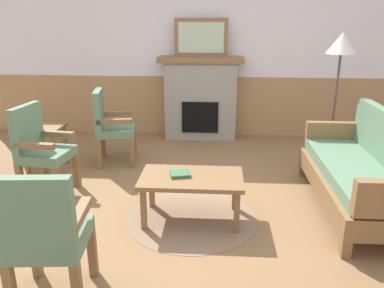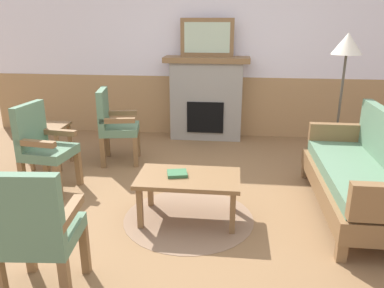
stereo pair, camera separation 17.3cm
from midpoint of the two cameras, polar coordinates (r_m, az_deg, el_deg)
The scene contains 13 objects.
ground_plane at distance 4.00m, azimuth 0.69°, elevation -9.09°, with size 14.00×14.00×0.00m, color olive.
wall_back at distance 6.16m, azimuth 3.25°, elevation 13.41°, with size 7.20×0.14×2.70m.
fireplace at distance 6.01m, azimuth 2.99°, elevation 6.94°, with size 1.30×0.44×1.28m.
framed_picture at distance 5.90m, azimuth 3.14°, elevation 15.61°, with size 0.80×0.04×0.56m.
couch at distance 4.07m, azimuth 24.99°, elevation -4.28°, with size 0.70×1.80×0.98m.
coffee_table at distance 3.59m, azimuth 0.87°, elevation -5.66°, with size 0.96×0.56×0.44m.
round_rug at distance 3.76m, azimuth 0.84°, elevation -10.98°, with size 1.25×1.25×0.01m, color #896B51.
book_on_table at distance 3.59m, azimuth -0.85°, elevation -4.45°, with size 0.18×0.17×0.03m, color #33663D.
armchair_near_fireplace at distance 5.07m, azimuth -10.64°, elevation 3.15°, with size 0.56×0.56×0.98m.
armchair_by_window_left at distance 4.42m, azimuth -20.43°, elevation -0.03°, with size 0.54×0.54×0.98m.
armchair_front_left at distance 2.71m, azimuth -20.62°, elevation -11.83°, with size 0.52×0.52×0.98m.
side_table at distance 5.16m, azimuth -19.65°, elevation 1.43°, with size 0.44×0.44×0.55m.
floor_lamp_by_couch at distance 5.01m, azimuth 23.04°, elevation 12.46°, with size 0.36×0.36×1.68m.
Camera 2 is at (0.44, -3.52, 1.85)m, focal length 35.67 mm.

